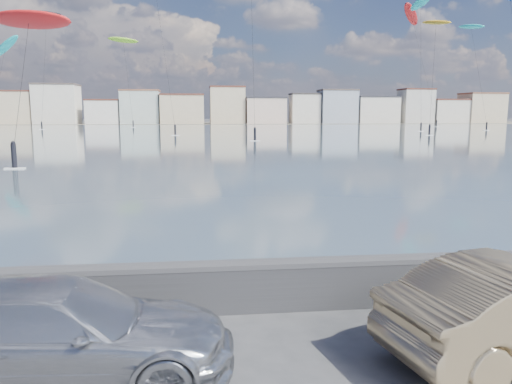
% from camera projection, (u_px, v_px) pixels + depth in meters
% --- Properties ---
extents(bay_water, '(500.00, 177.00, 0.00)m').
position_uv_depth(bay_water, '(199.00, 134.00, 97.01)').
color(bay_water, '#425563').
rests_on(bay_water, ground).
extents(far_shore_strip, '(500.00, 60.00, 0.00)m').
position_uv_depth(far_shore_strip, '(199.00, 123.00, 203.47)').
color(far_shore_strip, '#4C473D').
rests_on(far_shore_strip, ground).
extents(seawall, '(400.00, 0.36, 1.08)m').
position_uv_depth(seawall, '(213.00, 285.00, 9.78)').
color(seawall, '#28282B').
rests_on(seawall, ground).
extents(far_buildings, '(240.79, 13.26, 14.60)m').
position_uv_depth(far_buildings, '(202.00, 108.00, 188.94)').
color(far_buildings, beige).
rests_on(far_buildings, ground).
extents(car_silver, '(5.16, 2.21, 1.48)m').
position_uv_depth(car_silver, '(59.00, 332.00, 7.28)').
color(car_silver, '#B8BBC1').
rests_on(car_silver, ground).
extents(kitesurfer_4, '(4.24, 17.20, 26.46)m').
position_uv_depth(kitesurfer_4, '(471.00, 28.00, 123.57)').
color(kitesurfer_4, '#19BFBF').
rests_on(kitesurfer_4, ground).
extents(kitesurfer_5, '(4.38, 12.70, 30.49)m').
position_uv_depth(kitesurfer_5, '(421.00, 4.00, 113.38)').
color(kitesurfer_5, '#19BFBF').
rests_on(kitesurfer_5, ground).
extents(kitesurfer_7, '(5.76, 10.66, 21.69)m').
position_uv_depth(kitesurfer_7, '(436.00, 24.00, 92.55)').
color(kitesurfer_7, '#BF8C19').
rests_on(kitesurfer_7, ground).
extents(kitesurfer_8, '(8.95, 18.75, 37.90)m').
position_uv_depth(kitesurfer_8, '(411.00, 15.00, 155.02)').
color(kitesurfer_8, red).
rests_on(kitesurfer_8, ground).
extents(kitesurfer_9, '(7.63, 16.60, 30.54)m').
position_uv_depth(kitesurfer_9, '(47.00, 15.00, 130.08)').
color(kitesurfer_9, black).
rests_on(kitesurfer_9, ground).
extents(kitesurfer_13, '(9.70, 11.30, 24.06)m').
position_uv_depth(kitesurfer_13, '(5.00, 47.00, 128.32)').
color(kitesurfer_13, '#19BFBF').
rests_on(kitesurfer_13, ground).
extents(kitesurfer_14, '(9.31, 15.41, 26.85)m').
position_uv_depth(kitesurfer_14, '(123.00, 41.00, 149.03)').
color(kitesurfer_14, '#8CD826').
rests_on(kitesurfer_14, ground).
extents(kitesurfer_17, '(10.69, 19.30, 14.26)m').
position_uv_depth(kitesurfer_17, '(29.00, 21.00, 47.55)').
color(kitesurfer_17, red).
rests_on(kitesurfer_17, ground).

